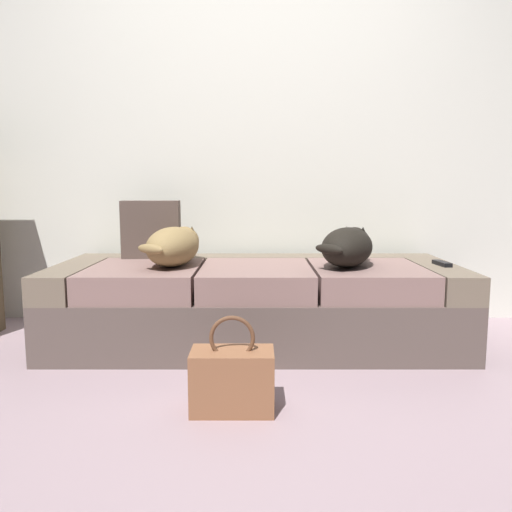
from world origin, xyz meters
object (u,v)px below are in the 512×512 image
Objects in this scene: tv_remote at (442,263)px; handbag at (232,379)px; dog_dark at (348,246)px; throw_pillow at (151,229)px; couch at (256,303)px; dog_tan at (175,245)px.

tv_remote reaches higher than handbag.
throw_pillow reaches higher than dog_dark.
dog_dark is at bearing -7.49° from couch.
tv_remote is at bearing -3.52° from couch.
handbag is at bearing -95.86° from couch.
dog_dark is 0.52m from tv_remote.
dog_tan is 4.11× the size of tv_remote.
tv_remote is at bearing 37.12° from handbag.
handbag is at bearing -64.85° from throw_pillow.
tv_remote reaches higher than couch.
throw_pillow is 1.35m from handbag.
dog_dark is at bearing 173.32° from tv_remote.
couch is 0.55m from dog_tan.
couch is 0.78m from throw_pillow.
tv_remote is at bearing -0.86° from dog_tan.
dog_dark is 3.94× the size of tv_remote.
dog_tan reaches higher than handbag.
dog_dark is at bearing 54.60° from handbag.
tv_remote is (1.00, -0.06, 0.23)m from couch.
dog_tan is at bearing -174.80° from couch.
couch is 0.60m from dog_dark.
couch is at bearing 5.20° from dog_tan.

